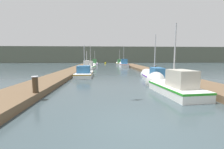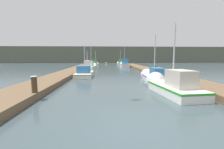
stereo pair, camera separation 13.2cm
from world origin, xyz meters
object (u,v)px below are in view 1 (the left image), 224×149
(fishing_boat_2, at_px, (85,73))
(mooring_piling_0, at_px, (155,71))
(fishing_boat_0, at_px, (171,85))
(mooring_piling_1, at_px, (162,74))
(mooring_piling_3, at_px, (123,62))
(fishing_boat_6, at_px, (95,64))
(channel_buoy, at_px, (105,63))
(fishing_boat_7, at_px, (119,63))
(fishing_boat_4, at_px, (91,66))
(fishing_boat_5, at_px, (123,65))
(fishing_boat_1, at_px, (153,77))
(mooring_piling_2, at_px, (35,88))
(fishing_boat_3, at_px, (87,68))

(fishing_boat_2, relative_size, mooring_piling_0, 4.14)
(fishing_boat_0, xyz_separation_m, mooring_piling_1, (1.50, 5.15, 0.11))
(mooring_piling_0, distance_m, mooring_piling_3, 25.76)
(fishing_boat_6, bearing_deg, channel_buoy, 75.94)
(fishing_boat_6, xyz_separation_m, fishing_boat_7, (6.33, 3.74, -0.01))
(fishing_boat_7, bearing_deg, mooring_piling_0, -82.15)
(fishing_boat_4, height_order, mooring_piling_1, fishing_boat_4)
(fishing_boat_5, bearing_deg, mooring_piling_3, 84.52)
(mooring_piling_0, relative_size, channel_buoy, 1.13)
(fishing_boat_2, bearing_deg, fishing_boat_1, -33.09)
(fishing_boat_4, height_order, fishing_boat_7, fishing_boat_4)
(fishing_boat_6, relative_size, channel_buoy, 4.82)
(mooring_piling_0, xyz_separation_m, channel_buoy, (-4.85, 31.68, -0.47))
(fishing_boat_4, bearing_deg, mooring_piling_2, -89.09)
(fishing_boat_6, relative_size, mooring_piling_3, 4.32)
(mooring_piling_3, bearing_deg, mooring_piling_1, -89.63)
(mooring_piling_2, bearing_deg, fishing_boat_6, 87.35)
(fishing_boat_1, xyz_separation_m, fishing_boat_2, (-6.51, 4.07, -0.03))
(fishing_boat_0, height_order, fishing_boat_4, fishing_boat_4)
(channel_buoy, bearing_deg, mooring_piling_1, -81.66)
(fishing_boat_0, height_order, fishing_boat_5, fishing_boat_5)
(fishing_boat_4, xyz_separation_m, channel_buoy, (2.90, 20.14, -0.24))
(fishing_boat_2, relative_size, fishing_boat_6, 0.97)
(fishing_boat_6, height_order, mooring_piling_1, fishing_boat_6)
(fishing_boat_5, bearing_deg, fishing_boat_4, -144.11)
(fishing_boat_1, height_order, fishing_boat_4, fishing_boat_4)
(fishing_boat_1, bearing_deg, fishing_boat_5, 93.86)
(mooring_piling_1, relative_size, mooring_piling_2, 0.89)
(channel_buoy, bearing_deg, mooring_piling_3, -51.30)
(fishing_boat_0, distance_m, fishing_boat_3, 14.48)
(fishing_boat_0, xyz_separation_m, fishing_boat_4, (-6.33, 18.55, -0.01))
(fishing_boat_7, distance_m, mooring_piling_0, 24.27)
(fishing_boat_5, relative_size, channel_buoy, 5.01)
(fishing_boat_3, height_order, mooring_piling_1, fishing_boat_3)
(fishing_boat_1, relative_size, fishing_boat_6, 1.00)
(mooring_piling_2, bearing_deg, fishing_boat_4, 86.82)
(fishing_boat_6, xyz_separation_m, mooring_piling_3, (7.41, 5.25, 0.17))
(fishing_boat_7, relative_size, mooring_piling_0, 4.90)
(mooring_piling_0, height_order, mooring_piling_1, mooring_piling_0)
(fishing_boat_1, height_order, fishing_boat_2, fishing_boat_1)
(fishing_boat_2, distance_m, fishing_boat_6, 19.10)
(fishing_boat_3, xyz_separation_m, mooring_piling_3, (7.73, 19.79, 0.15))
(fishing_boat_1, distance_m, fishing_boat_2, 7.68)
(fishing_boat_4, relative_size, fishing_boat_7, 1.04)
(mooring_piling_2, bearing_deg, fishing_boat_2, 82.49)
(fishing_boat_1, distance_m, channel_buoy, 34.55)
(fishing_boat_1, relative_size, fishing_boat_2, 1.03)
(fishing_boat_0, xyz_separation_m, mooring_piling_0, (1.42, 7.01, 0.22))
(mooring_piling_0, height_order, mooring_piling_2, mooring_piling_0)
(fishing_boat_2, height_order, mooring_piling_2, fishing_boat_2)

